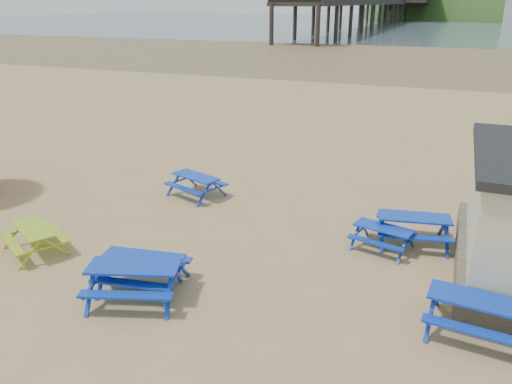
% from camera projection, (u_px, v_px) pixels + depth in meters
% --- Properties ---
extents(ground, '(400.00, 400.00, 0.00)m').
position_uv_depth(ground, '(202.00, 237.00, 14.36)').
color(ground, tan).
rests_on(ground, ground).
extents(wet_sand, '(400.00, 400.00, 0.00)m').
position_uv_depth(wet_sand, '(407.00, 56.00, 62.07)').
color(wet_sand, brown).
rests_on(wet_sand, ground).
extents(sea, '(400.00, 400.00, 0.00)m').
position_uv_depth(sea, '(445.00, 23.00, 161.84)').
color(sea, '#4A5C69').
rests_on(sea, ground).
extents(picnic_table_blue_a, '(2.14, 1.93, 0.74)m').
position_uv_depth(picnic_table_blue_a, '(196.00, 186.00, 17.26)').
color(picnic_table_blue_a, '#1431B3').
rests_on(picnic_table_blue_a, ground).
extents(picnic_table_blue_b, '(1.79, 1.56, 0.65)m').
position_uv_depth(picnic_table_blue_b, '(383.00, 238.00, 13.55)').
color(picnic_table_blue_b, '#1431B3').
rests_on(picnic_table_blue_b, ground).
extents(picnic_table_blue_c, '(2.21, 1.91, 0.82)m').
position_uv_depth(picnic_table_blue_c, '(413.00, 230.00, 13.83)').
color(picnic_table_blue_c, '#1431B3').
rests_on(picnic_table_blue_c, ground).
extents(picnic_table_blue_d, '(2.15, 1.84, 0.81)m').
position_uv_depth(picnic_table_blue_d, '(143.00, 272.00, 11.66)').
color(picnic_table_blue_d, '#1431B3').
rests_on(picnic_table_blue_d, ground).
extents(picnic_table_blue_e, '(2.43, 2.18, 0.85)m').
position_uv_depth(picnic_table_blue_e, '(135.00, 282.00, 11.22)').
color(picnic_table_blue_e, '#1431B3').
rests_on(picnic_table_blue_e, ground).
extents(picnic_table_blue_f, '(2.10, 1.76, 0.82)m').
position_uv_depth(picnic_table_blue_f, '(478.00, 317.00, 10.01)').
color(picnic_table_blue_f, '#1431B3').
rests_on(picnic_table_blue_f, ground).
extents(picnic_table_yellow, '(2.15, 2.03, 0.71)m').
position_uv_depth(picnic_table_yellow, '(35.00, 240.00, 13.37)').
color(picnic_table_yellow, '#96AE19').
rests_on(picnic_table_yellow, ground).
extents(pier, '(24.00, 220.00, 39.29)m').
position_uv_depth(pier, '(393.00, 5.00, 173.27)').
color(pier, black).
rests_on(pier, ground).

